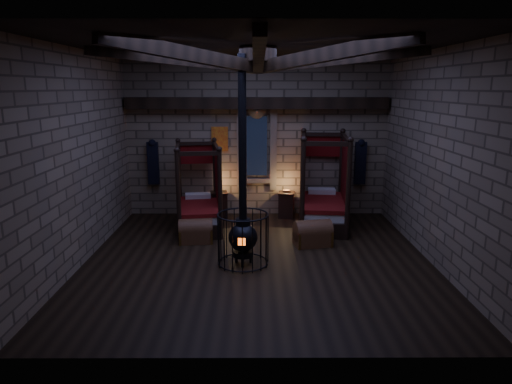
{
  "coord_description": "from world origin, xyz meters",
  "views": [
    {
      "loc": [
        -0.07,
        -8.83,
        3.46
      ],
      "look_at": [
        -0.03,
        0.6,
        1.29
      ],
      "focal_mm": 32.0,
      "sensor_mm": 36.0,
      "label": 1
    }
  ],
  "objects_px": {
    "bed_right": "(322,204)",
    "trunk_right": "(313,234)",
    "stove": "(243,234)",
    "bed_left": "(199,208)",
    "trunk_left": "(196,232)"
  },
  "relations": [
    {
      "from": "trunk_left",
      "to": "trunk_right",
      "type": "bearing_deg",
      "value": -10.95
    },
    {
      "from": "trunk_right",
      "to": "bed_left",
      "type": "bearing_deg",
      "value": 141.86
    },
    {
      "from": "bed_left",
      "to": "stove",
      "type": "xyz_separation_m",
      "value": [
        1.17,
        -2.48,
        0.12
      ]
    },
    {
      "from": "trunk_left",
      "to": "trunk_right",
      "type": "distance_m",
      "value": 2.65
    },
    {
      "from": "trunk_left",
      "to": "stove",
      "type": "distance_m",
      "value": 1.79
    },
    {
      "from": "bed_left",
      "to": "trunk_right",
      "type": "xyz_separation_m",
      "value": [
        2.7,
        -1.36,
        -0.25
      ]
    },
    {
      "from": "bed_left",
      "to": "bed_right",
      "type": "height_order",
      "value": "bed_right"
    },
    {
      "from": "stove",
      "to": "bed_right",
      "type": "bearing_deg",
      "value": 57.44
    },
    {
      "from": "bed_right",
      "to": "stove",
      "type": "bearing_deg",
      "value": -120.27
    },
    {
      "from": "trunk_right",
      "to": "stove",
      "type": "relative_size",
      "value": 0.22
    },
    {
      "from": "bed_left",
      "to": "bed_right",
      "type": "bearing_deg",
      "value": -4.95
    },
    {
      "from": "trunk_right",
      "to": "stove",
      "type": "distance_m",
      "value": 1.93
    },
    {
      "from": "bed_right",
      "to": "bed_left",
      "type": "bearing_deg",
      "value": -170.54
    },
    {
      "from": "bed_right",
      "to": "stove",
      "type": "distance_m",
      "value": 3.32
    },
    {
      "from": "bed_right",
      "to": "trunk_right",
      "type": "xyz_separation_m",
      "value": [
        -0.44,
        -1.55,
        -0.3
      ]
    }
  ]
}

